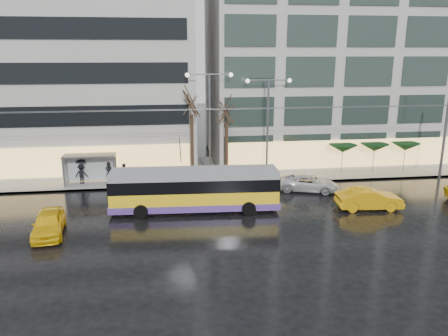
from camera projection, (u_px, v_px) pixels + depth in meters
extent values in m
plane|color=black|center=(196.00, 230.00, 27.44)|extent=(140.00, 140.00, 0.00)
cube|color=gray|center=(207.00, 170.00, 41.09)|extent=(80.00, 10.00, 0.15)
cube|color=slate|center=(212.00, 185.00, 36.35)|extent=(80.00, 0.10, 0.15)
cube|color=#AEABA6|center=(9.00, 48.00, 40.77)|extent=(34.00, 14.00, 22.00)
cube|color=#AEABA6|center=(366.00, 34.00, 44.79)|extent=(32.00, 14.00, 25.00)
cube|color=yellow|center=(195.00, 197.00, 30.48)|extent=(11.60, 2.96, 1.44)
cube|color=#59398F|center=(195.00, 204.00, 30.60)|extent=(11.64, 3.00, 0.48)
cube|color=black|center=(195.00, 183.00, 30.21)|extent=(11.62, 2.98, 0.86)
cube|color=gray|center=(194.00, 173.00, 30.04)|extent=(11.60, 2.96, 0.48)
cube|color=black|center=(277.00, 183.00, 30.70)|extent=(0.17, 2.20, 1.25)
cube|color=black|center=(110.00, 187.00, 29.79)|extent=(0.17, 2.20, 1.25)
cylinder|color=black|center=(244.00, 197.00, 32.05)|extent=(0.97, 0.38, 0.96)
cylinder|color=black|center=(249.00, 209.00, 29.75)|extent=(0.97, 0.38, 0.96)
cylinder|color=black|center=(144.00, 200.00, 31.48)|extent=(0.97, 0.38, 0.96)
cylinder|color=black|center=(141.00, 212.00, 29.18)|extent=(0.97, 0.38, 0.96)
cylinder|color=#595B60|center=(180.00, 151.00, 30.48)|extent=(0.23, 3.56, 2.52)
cylinder|color=#595B60|center=(180.00, 150.00, 30.94)|extent=(0.23, 3.56, 2.52)
cylinder|color=#595B60|center=(444.00, 140.00, 37.46)|extent=(0.24, 0.24, 7.00)
cylinder|color=#595B60|center=(203.00, 110.00, 31.33)|extent=(42.00, 0.04, 0.04)
cylinder|color=#595B60|center=(202.00, 109.00, 31.81)|extent=(42.00, 0.04, 0.04)
cube|color=#595B60|center=(89.00, 155.00, 35.83)|extent=(4.20, 1.60, 0.12)
cube|color=silver|center=(92.00, 168.00, 36.82)|extent=(4.00, 0.05, 2.20)
cube|color=white|center=(65.00, 171.00, 35.89)|extent=(0.10, 1.40, 2.20)
cylinder|color=#595B60|center=(64.00, 173.00, 35.23)|extent=(0.10, 0.10, 2.40)
cylinder|color=#595B60|center=(67.00, 169.00, 36.57)|extent=(0.10, 0.10, 2.40)
cylinder|color=#595B60|center=(114.00, 171.00, 35.73)|extent=(0.10, 0.10, 2.40)
cylinder|color=#595B60|center=(116.00, 167.00, 37.07)|extent=(0.10, 0.10, 2.40)
cylinder|color=#595B60|center=(210.00, 127.00, 36.85)|extent=(0.18, 0.18, 9.00)
cylinder|color=#595B60|center=(198.00, 74.00, 35.60)|extent=(1.80, 0.10, 0.10)
cylinder|color=#595B60|center=(220.00, 74.00, 35.83)|extent=(1.80, 0.10, 0.10)
sphere|color=#FFF2CC|center=(187.00, 75.00, 35.50)|extent=(0.36, 0.36, 0.36)
sphere|color=#FFF2CC|center=(231.00, 75.00, 35.95)|extent=(0.36, 0.36, 0.36)
cylinder|color=#595B60|center=(267.00, 129.00, 37.54)|extent=(0.18, 0.18, 8.50)
cylinder|color=#595B60|center=(258.00, 80.00, 36.36)|extent=(1.80, 0.10, 0.10)
cylinder|color=#595B60|center=(279.00, 80.00, 36.59)|extent=(1.80, 0.10, 0.10)
sphere|color=#FFF2CC|center=(248.00, 81.00, 36.26)|extent=(0.36, 0.36, 0.36)
sphere|color=#FFF2CC|center=(290.00, 80.00, 36.71)|extent=(0.36, 0.36, 0.36)
cylinder|color=black|center=(192.00, 147.00, 37.29)|extent=(0.28, 0.28, 5.60)
cylinder|color=black|center=(227.00, 150.00, 37.95)|extent=(0.28, 0.28, 4.90)
cylinder|color=#595B60|center=(342.00, 161.00, 39.42)|extent=(0.06, 0.06, 2.20)
cone|color=#0E3413|center=(343.00, 148.00, 39.11)|extent=(2.50, 2.50, 0.70)
cylinder|color=#595B60|center=(373.00, 160.00, 39.80)|extent=(0.06, 0.06, 2.20)
cone|color=#0E3413|center=(374.00, 148.00, 39.49)|extent=(2.50, 2.50, 0.70)
cylinder|color=#595B60|center=(404.00, 159.00, 40.18)|extent=(0.06, 0.06, 2.20)
cone|color=#0E3413|center=(405.00, 147.00, 39.87)|extent=(2.50, 2.50, 0.70)
imported|color=yellow|center=(48.00, 223.00, 26.53)|extent=(2.29, 4.54, 1.48)
imported|color=#E19D0B|center=(369.00, 199.00, 30.88)|extent=(4.73, 1.94, 1.52)
imported|color=silver|center=(308.00, 183.00, 35.04)|extent=(5.10, 3.53, 1.29)
imported|color=black|center=(109.00, 173.00, 36.23)|extent=(0.81, 0.68, 1.90)
imported|color=#E54C9B|center=(109.00, 164.00, 36.02)|extent=(1.26, 1.27, 0.88)
imported|color=black|center=(124.00, 173.00, 36.51)|extent=(1.01, 0.91, 1.68)
imported|color=black|center=(82.00, 174.00, 36.34)|extent=(1.13, 0.74, 1.65)
imported|color=black|center=(81.00, 163.00, 36.11)|extent=(0.92, 0.92, 0.72)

